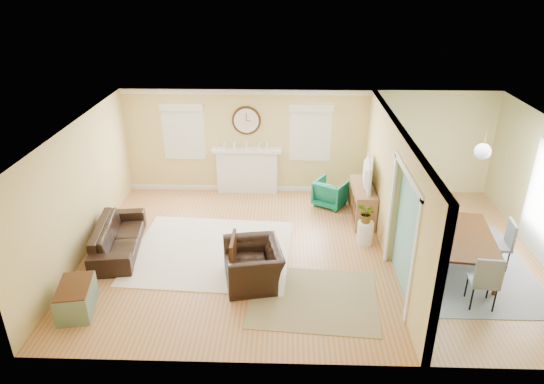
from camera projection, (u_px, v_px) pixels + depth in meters
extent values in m
plane|color=#A96C35|center=(311.00, 253.00, 9.72)|extent=(9.00, 9.00, 0.00)
cube|color=#DCBE6F|center=(308.00, 142.00, 11.88)|extent=(9.00, 0.02, 2.60)
cube|color=#DCBE6F|center=(324.00, 291.00, 6.45)|extent=(9.00, 0.02, 2.60)
cube|color=#DCBE6F|center=(79.00, 191.00, 9.29)|extent=(0.02, 6.00, 2.60)
cube|color=white|center=(316.00, 129.00, 8.62)|extent=(9.00, 6.00, 0.02)
cube|color=#DCBE6F|center=(381.00, 168.00, 10.39)|extent=(0.12, 3.20, 2.60)
cube|color=#DCBE6F|center=(428.00, 271.00, 6.86)|extent=(0.12, 1.00, 2.60)
cube|color=#DCBE6F|center=(414.00, 163.00, 7.66)|extent=(0.12, 1.80, 0.40)
cube|color=white|center=(391.00, 210.00, 9.03)|extent=(0.04, 0.12, 2.20)
cube|color=white|center=(413.00, 263.00, 7.40)|extent=(0.04, 0.12, 2.20)
cube|color=white|center=(408.00, 174.00, 7.75)|extent=(0.04, 1.92, 0.12)
cube|color=#75B5AA|center=(397.00, 196.00, 9.12)|extent=(0.02, 6.00, 2.60)
cube|color=white|center=(247.00, 172.00, 12.13)|extent=(1.50, 0.24, 1.10)
cube|color=white|center=(247.00, 150.00, 11.86)|extent=(1.70, 0.30, 0.08)
cube|color=black|center=(248.00, 172.00, 12.25)|extent=(0.85, 0.02, 0.75)
cube|color=gold|center=(247.00, 177.00, 12.18)|extent=(0.85, 0.02, 0.62)
cylinder|color=#45220F|center=(246.00, 120.00, 11.67)|extent=(0.70, 0.06, 0.70)
cylinder|color=silver|center=(246.00, 121.00, 11.63)|extent=(0.60, 0.01, 0.60)
cube|color=black|center=(246.00, 117.00, 11.59)|extent=(0.02, 0.01, 0.20)
cube|color=black|center=(249.00, 121.00, 11.63)|extent=(0.12, 0.01, 0.02)
cube|color=white|center=(184.00, 132.00, 11.85)|extent=(0.90, 0.03, 1.30)
cube|color=white|center=(183.00, 132.00, 11.82)|extent=(1.00, 0.04, 1.40)
cube|color=silver|center=(181.00, 107.00, 11.52)|extent=(1.05, 0.10, 0.18)
cube|color=white|center=(310.00, 133.00, 11.76)|extent=(0.90, 0.03, 1.30)
cube|color=white|center=(310.00, 133.00, 11.73)|extent=(1.00, 0.04, 1.40)
cube|color=silver|center=(311.00, 108.00, 11.43)|extent=(1.05, 0.10, 0.18)
cylinder|color=gold|center=(485.00, 138.00, 8.60)|extent=(0.02, 0.02, 0.30)
sphere|color=white|center=(483.00, 151.00, 8.70)|extent=(0.30, 0.30, 0.30)
cube|color=silver|center=(211.00, 251.00, 9.76)|extent=(3.27, 2.89, 0.02)
cube|color=#96855A|center=(313.00, 299.00, 8.37)|extent=(2.32, 1.95, 0.01)
cube|color=gray|center=(460.00, 265.00, 9.30)|extent=(2.52, 3.15, 0.01)
imported|color=black|center=(118.00, 237.00, 9.70)|extent=(1.07, 2.14, 0.60)
imported|color=black|center=(253.00, 265.00, 8.68)|extent=(1.18, 1.29, 0.73)
imported|color=#0B6443|center=(331.00, 193.00, 11.54)|extent=(0.95, 0.96, 0.65)
cube|color=slate|center=(76.00, 299.00, 8.00)|extent=(0.67, 0.94, 0.48)
cube|color=#45220F|center=(74.00, 286.00, 7.89)|extent=(0.64, 0.90, 0.02)
cube|color=olive|center=(362.00, 203.00, 10.88)|extent=(0.45, 1.36, 0.80)
cube|color=#45220F|center=(355.00, 205.00, 10.46)|extent=(0.01, 0.36, 0.22)
cube|color=#45220F|center=(354.00, 216.00, 10.57)|extent=(0.01, 0.36, 0.22)
cube|color=#45220F|center=(352.00, 196.00, 10.83)|extent=(0.01, 0.36, 0.22)
cube|color=#45220F|center=(351.00, 207.00, 10.94)|extent=(0.01, 0.36, 0.22)
cube|color=#45220F|center=(350.00, 189.00, 11.20)|extent=(0.01, 0.36, 0.22)
cube|color=#45220F|center=(349.00, 199.00, 11.31)|extent=(0.01, 0.36, 0.22)
imported|color=black|center=(364.00, 174.00, 10.59)|extent=(0.25, 1.07, 0.61)
cylinder|color=white|center=(365.00, 233.00, 9.96)|extent=(0.33, 0.33, 0.49)
imported|color=#337F33|center=(367.00, 213.00, 9.77)|extent=(0.46, 0.48, 0.42)
imported|color=#45220F|center=(463.00, 251.00, 9.16)|extent=(1.32, 2.05, 0.68)
cube|color=gray|center=(444.00, 220.00, 10.09)|extent=(0.45, 0.45, 0.05)
cube|color=gray|center=(446.00, 210.00, 9.99)|extent=(0.40, 0.10, 0.47)
cylinder|color=black|center=(447.00, 225.00, 10.34)|extent=(0.03, 0.03, 0.40)
cylinder|color=black|center=(453.00, 233.00, 10.06)|extent=(0.03, 0.03, 0.40)
cylinder|color=black|center=(432.00, 226.00, 10.31)|extent=(0.03, 0.03, 0.40)
cylinder|color=black|center=(439.00, 234.00, 10.03)|extent=(0.03, 0.03, 0.40)
cube|color=gray|center=(483.00, 281.00, 8.04)|extent=(0.49, 0.49, 0.05)
cube|color=gray|center=(486.00, 268.00, 7.93)|extent=(0.45, 0.09, 0.53)
cylinder|color=black|center=(472.00, 299.00, 8.01)|extent=(0.03, 0.03, 0.45)
cylinder|color=black|center=(466.00, 286.00, 8.33)|extent=(0.03, 0.03, 0.45)
cylinder|color=black|center=(494.00, 301.00, 7.96)|extent=(0.03, 0.03, 0.45)
cylinder|color=black|center=(488.00, 288.00, 8.29)|extent=(0.03, 0.03, 0.45)
cube|color=white|center=(425.00, 244.00, 9.16)|extent=(0.47, 0.47, 0.05)
cube|color=white|center=(426.00, 233.00, 9.05)|extent=(0.10, 0.42, 0.50)
cylinder|color=black|center=(413.00, 250.00, 9.43)|extent=(0.03, 0.03, 0.42)
cylinder|color=black|center=(431.00, 251.00, 9.39)|extent=(0.03, 0.03, 0.42)
cylinder|color=black|center=(415.00, 259.00, 9.13)|extent=(0.03, 0.03, 0.42)
cylinder|color=black|center=(433.00, 261.00, 9.08)|extent=(0.03, 0.03, 0.42)
cube|color=gray|center=(498.00, 246.00, 9.09)|extent=(0.48, 0.48, 0.05)
cube|color=gray|center=(500.00, 234.00, 8.98)|extent=(0.10, 0.43, 0.51)
cylinder|color=black|center=(507.00, 262.00, 9.02)|extent=(0.03, 0.03, 0.43)
cylinder|color=black|center=(488.00, 261.00, 9.06)|extent=(0.03, 0.03, 0.43)
cylinder|color=black|center=(502.00, 253.00, 9.33)|extent=(0.03, 0.03, 0.43)
cylinder|color=black|center=(483.00, 251.00, 9.37)|extent=(0.03, 0.03, 0.43)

